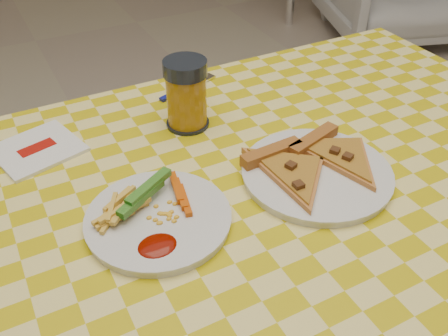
% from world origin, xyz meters
% --- Properties ---
extents(table, '(1.28, 0.88, 0.76)m').
position_xyz_m(table, '(0.00, 0.00, 0.68)').
color(table, white).
rests_on(table, ground).
extents(plate_left, '(0.22, 0.22, 0.01)m').
position_xyz_m(plate_left, '(-0.16, 0.02, 0.76)').
color(plate_left, silver).
rests_on(plate_left, table).
extents(plate_right, '(0.26, 0.26, 0.01)m').
position_xyz_m(plate_right, '(0.11, -0.00, 0.76)').
color(plate_right, silver).
rests_on(plate_right, table).
extents(fries_veggies, '(0.17, 0.15, 0.04)m').
position_xyz_m(fries_veggies, '(-0.17, 0.03, 0.78)').
color(fries_veggies, '#FAE14F').
rests_on(fries_veggies, plate_left).
extents(pizza_slices, '(0.27, 0.25, 0.02)m').
position_xyz_m(pizza_slices, '(0.11, 0.01, 0.78)').
color(pizza_slices, '#C68A3D').
rests_on(pizza_slices, plate_right).
extents(drink_glass, '(0.08, 0.08, 0.13)m').
position_xyz_m(drink_glass, '(-0.01, 0.24, 0.82)').
color(drink_glass, black).
rests_on(drink_glass, table).
extents(napkin, '(0.17, 0.16, 0.01)m').
position_xyz_m(napkin, '(-0.29, 0.29, 0.76)').
color(napkin, white).
rests_on(napkin, table).
extents(fork, '(0.15, 0.07, 0.01)m').
position_xyz_m(fork, '(0.05, 0.37, 0.76)').
color(fork, navy).
rests_on(fork, table).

